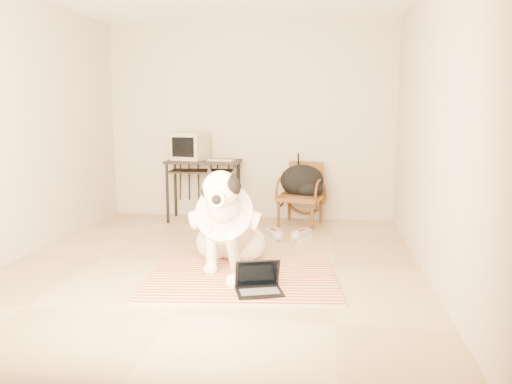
% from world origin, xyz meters
% --- Properties ---
extents(floor, '(4.50, 4.50, 0.00)m').
position_xyz_m(floor, '(0.00, 0.00, 0.00)').
color(floor, tan).
rests_on(floor, ground).
extents(wall_back, '(4.50, 0.00, 4.50)m').
position_xyz_m(wall_back, '(0.00, 2.25, 1.35)').
color(wall_back, '#C2B29F').
rests_on(wall_back, floor).
extents(wall_front, '(4.50, 0.00, 4.50)m').
position_xyz_m(wall_front, '(0.00, -2.25, 1.35)').
color(wall_front, '#C2B29F').
rests_on(wall_front, floor).
extents(wall_left, '(0.00, 4.50, 4.50)m').
position_xyz_m(wall_left, '(-2.00, 0.00, 1.35)').
color(wall_left, '#C2B29F').
rests_on(wall_left, floor).
extents(wall_right, '(0.00, 4.50, 4.50)m').
position_xyz_m(wall_right, '(2.00, 0.00, 1.35)').
color(wall_right, '#C2B29F').
rests_on(wall_right, floor).
extents(rug, '(1.82, 1.47, 0.02)m').
position_xyz_m(rug, '(0.35, -0.46, 0.01)').
color(rug, red).
rests_on(rug, floor).
extents(dog, '(0.70, 1.45, 1.06)m').
position_xyz_m(dog, '(0.16, -0.09, 0.42)').
color(dog, white).
rests_on(dog, rug).
extents(laptop, '(0.43, 0.37, 0.26)m').
position_xyz_m(laptop, '(0.55, -0.80, 0.08)').
color(laptop, black).
rests_on(laptop, rug).
extents(computer_desk, '(1.04, 0.63, 0.83)m').
position_xyz_m(computer_desk, '(-0.59, 1.93, 0.72)').
color(computer_desk, black).
rests_on(computer_desk, floor).
extents(crt_monitor, '(0.50, 0.48, 0.37)m').
position_xyz_m(crt_monitor, '(-0.78, 1.97, 1.02)').
color(crt_monitor, tan).
rests_on(crt_monitor, computer_desk).
extents(desk_keyboard, '(0.37, 0.18, 0.02)m').
position_xyz_m(desk_keyboard, '(-0.33, 1.86, 0.85)').
color(desk_keyboard, tan).
rests_on(desk_keyboard, computer_desk).
extents(pc_tower, '(0.22, 0.46, 0.42)m').
position_xyz_m(pc_tower, '(-0.33, 1.90, 0.21)').
color(pc_tower, '#4E4E51').
rests_on(pc_tower, floor).
extents(rattan_chair, '(0.65, 0.64, 0.82)m').
position_xyz_m(rattan_chair, '(0.76, 1.88, 0.41)').
color(rattan_chair, brown).
rests_on(rattan_chair, floor).
extents(backpack, '(0.57, 0.50, 0.43)m').
position_xyz_m(backpack, '(0.78, 1.84, 0.57)').
color(backpack, black).
rests_on(backpack, rattan_chair).
extents(sneaker_left, '(0.24, 0.34, 0.11)m').
position_xyz_m(sneaker_left, '(0.48, 1.03, 0.05)').
color(sneaker_left, silver).
rests_on(sneaker_left, floor).
extents(sneaker_right, '(0.24, 0.32, 0.11)m').
position_xyz_m(sneaker_right, '(0.81, 1.07, 0.05)').
color(sneaker_right, silver).
rests_on(sneaker_right, floor).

